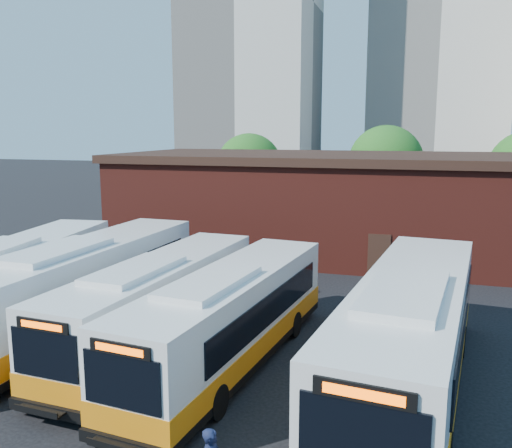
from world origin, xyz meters
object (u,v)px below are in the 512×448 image
(bus_midwest, at_px, (159,306))
(bus_mideast, at_px, (231,321))
(bus_east, at_px, (410,341))
(bus_west, at_px, (86,289))
(bus_farwest, at_px, (16,284))

(bus_midwest, relative_size, bus_mideast, 0.98)
(bus_mideast, bearing_deg, bus_east, 1.09)
(bus_west, height_order, bus_midwest, bus_west)
(bus_west, xyz_separation_m, bus_east, (12.44, -1.99, 0.05))
(bus_farwest, bearing_deg, bus_west, -7.41)
(bus_midwest, bearing_deg, bus_mideast, -11.09)
(bus_west, height_order, bus_east, bus_east)
(bus_west, bearing_deg, bus_mideast, -10.14)
(bus_farwest, distance_m, bus_west, 3.34)
(bus_midwest, height_order, bus_mideast, bus_mideast)
(bus_west, height_order, bus_mideast, bus_west)
(bus_farwest, bearing_deg, bus_east, -14.58)
(bus_farwest, relative_size, bus_midwest, 1.05)
(bus_east, bearing_deg, bus_farwest, 179.28)
(bus_mideast, height_order, bus_east, bus_east)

